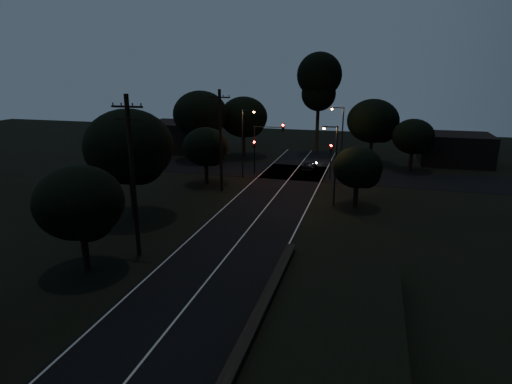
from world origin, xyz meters
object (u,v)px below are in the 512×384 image
Objects in this scene: tall_pine at (319,81)px; car at (309,165)px; signal_right at (331,155)px; streetlight_c at (334,160)px; streetlight_b at (341,135)px; utility_pole_far at (221,139)px; utility_pole_mid at (133,175)px; signal_left at (254,151)px; signal_mast at (268,139)px; streetlight_a at (244,139)px.

tall_pine reaches higher than car.
streetlight_c is (1.23, -9.99, 1.51)m from signal_right.
streetlight_c is at bearing -82.98° from signal_right.
streetlight_b is 1.07× the size of streetlight_c.
utility_pole_far reaches higher than signal_right.
utility_pole_far is 2.56× the size of signal_right.
utility_pole_mid is 2.68× the size of signal_right.
tall_pine is at bearing 80.07° from utility_pole_mid.
utility_pole_far is at bearing -133.30° from streetlight_b.
car is (6.23, 3.60, -2.21)m from signal_left.
utility_pole_far is at bearing -143.00° from signal_right.
signal_mast is 9.15m from streetlight_b.
utility_pole_mid reaches higher than signal_right.
streetlight_a is (-2.39, -1.99, 0.30)m from signal_mast.
signal_right is 10.26m from streetlight_a.
streetlight_b is (4.31, -11.00, -6.03)m from tall_pine.
streetlight_b is at bearing 92.14° from streetlight_c.
utility_pole_mid reaches higher than streetlight_a.
utility_pole_far is at bearing -111.11° from signal_mast.
utility_pole_far is 0.71× the size of tall_pine.
utility_pole_mid is 1.76× the size of signal_mast.
utility_pole_far is at bearing -106.93° from tall_pine.
streetlight_c is at bearing -87.86° from streetlight_b.
utility_pole_mid is 17.00m from utility_pole_far.
streetlight_b reaches higher than signal_mast.
streetlight_a is (-6.31, -17.00, -6.03)m from tall_pine.
utility_pole_far is 6.10m from streetlight_a.
streetlight_c is 14.70m from car.
signal_right reaches higher than car.
signal_right is at bearing -76.51° from tall_pine.
utility_pole_mid reaches higher than utility_pole_far.
streetlight_b is (9.91, 4.01, 1.80)m from signal_left.
utility_pole_mid reaches higher than car.
signal_left reaches higher than car.
signal_mast is 0.78× the size of streetlight_b.
tall_pine is 3.61× the size of signal_left.
utility_pole_mid is 3.01× the size of car.
utility_pole_mid reaches higher than streetlight_c.
utility_pole_mid is at bearing -97.04° from signal_mast.
signal_left is at bearing 80.06° from utility_pole_far.
signal_right is (10.60, 24.99, -2.90)m from utility_pole_mid.
streetlight_a is 1.00× the size of streetlight_b.
tall_pine is at bearing 69.64° from streetlight_a.
signal_mast is (-7.51, 0.00, 1.50)m from signal_right.
signal_right is 5.17m from car.
signal_right is 4.45m from streetlight_b.
tall_pine is 1.97× the size of streetlight_c.
tall_pine is 2.37× the size of signal_mast.
streetlight_c is at bearing -43.76° from signal_left.
utility_pole_mid is at bearing -93.21° from signal_left.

